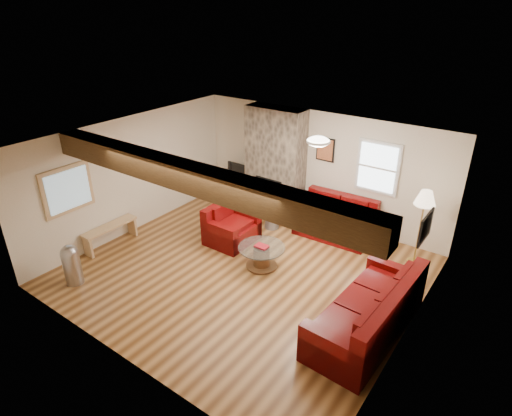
{
  "coord_description": "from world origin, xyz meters",
  "views": [
    {
      "loc": [
        4.11,
        -5.34,
        4.61
      ],
      "look_at": [
        -0.03,
        0.4,
        1.16
      ],
      "focal_mm": 30.0,
      "sensor_mm": 36.0,
      "label": 1
    }
  ],
  "objects_px": {
    "coffee_table": "(262,257)",
    "television": "(244,172)",
    "tv_cabinet": "(244,191)",
    "sofa_three": "(367,308)",
    "floor_lamp": "(425,202)",
    "loveseat": "(335,218)",
    "armchair_red": "(232,225)"
  },
  "relations": [
    {
      "from": "tv_cabinet",
      "to": "loveseat",
      "type": "bearing_deg",
      "value": -6.37
    },
    {
      "from": "coffee_table",
      "to": "sofa_three",
      "type": "bearing_deg",
      "value": -12.97
    },
    {
      "from": "television",
      "to": "floor_lamp",
      "type": "relative_size",
      "value": 0.55
    },
    {
      "from": "sofa_three",
      "to": "armchair_red",
      "type": "distance_m",
      "value": 3.5
    },
    {
      "from": "coffee_table",
      "to": "tv_cabinet",
      "type": "xyz_separation_m",
      "value": [
        -2.11,
        2.22,
        0.04
      ]
    },
    {
      "from": "sofa_three",
      "to": "floor_lamp",
      "type": "relative_size",
      "value": 1.53
    },
    {
      "from": "coffee_table",
      "to": "television",
      "type": "relative_size",
      "value": 1.07
    },
    {
      "from": "loveseat",
      "to": "floor_lamp",
      "type": "bearing_deg",
      "value": -4.43
    },
    {
      "from": "sofa_three",
      "to": "loveseat",
      "type": "xyz_separation_m",
      "value": [
        -1.74,
        2.45,
        -0.02
      ]
    },
    {
      "from": "tv_cabinet",
      "to": "television",
      "type": "height_order",
      "value": "television"
    },
    {
      "from": "armchair_red",
      "to": "coffee_table",
      "type": "relative_size",
      "value": 1.1
    },
    {
      "from": "armchair_red",
      "to": "floor_lamp",
      "type": "xyz_separation_m",
      "value": [
        3.38,
        1.45,
        0.9
      ]
    },
    {
      "from": "floor_lamp",
      "to": "coffee_table",
      "type": "bearing_deg",
      "value": -141.31
    },
    {
      "from": "sofa_three",
      "to": "tv_cabinet",
      "type": "distance_m",
      "value": 5.22
    },
    {
      "from": "sofa_three",
      "to": "floor_lamp",
      "type": "distance_m",
      "value": 2.54
    },
    {
      "from": "armchair_red",
      "to": "loveseat",
      "type": "bearing_deg",
      "value": -47.39
    },
    {
      "from": "loveseat",
      "to": "coffee_table",
      "type": "xyz_separation_m",
      "value": [
        -0.57,
        -1.92,
        -0.21
      ]
    },
    {
      "from": "loveseat",
      "to": "television",
      "type": "relative_size",
      "value": 1.93
    },
    {
      "from": "sofa_three",
      "to": "coffee_table",
      "type": "bearing_deg",
      "value": -100.22
    },
    {
      "from": "coffee_table",
      "to": "floor_lamp",
      "type": "relative_size",
      "value": 0.59
    },
    {
      "from": "loveseat",
      "to": "armchair_red",
      "type": "xyz_separation_m",
      "value": [
        -1.63,
        -1.51,
        -0.03
      ]
    },
    {
      "from": "floor_lamp",
      "to": "sofa_three",
      "type": "bearing_deg",
      "value": -90.27
    },
    {
      "from": "loveseat",
      "to": "tv_cabinet",
      "type": "height_order",
      "value": "loveseat"
    },
    {
      "from": "sofa_three",
      "to": "coffee_table",
      "type": "relative_size",
      "value": 2.61
    },
    {
      "from": "floor_lamp",
      "to": "loveseat",
      "type": "bearing_deg",
      "value": 178.01
    },
    {
      "from": "loveseat",
      "to": "television",
      "type": "distance_m",
      "value": 2.72
    },
    {
      "from": "coffee_table",
      "to": "floor_lamp",
      "type": "xyz_separation_m",
      "value": [
        2.32,
        1.86,
        1.08
      ]
    },
    {
      "from": "armchair_red",
      "to": "floor_lamp",
      "type": "relative_size",
      "value": 0.64
    },
    {
      "from": "loveseat",
      "to": "television",
      "type": "xyz_separation_m",
      "value": [
        -2.69,
        0.3,
        0.33
      ]
    },
    {
      "from": "television",
      "to": "armchair_red",
      "type": "bearing_deg",
      "value": -59.64
    },
    {
      "from": "armchair_red",
      "to": "tv_cabinet",
      "type": "height_order",
      "value": "armchair_red"
    },
    {
      "from": "sofa_three",
      "to": "television",
      "type": "bearing_deg",
      "value": -119.14
    }
  ]
}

